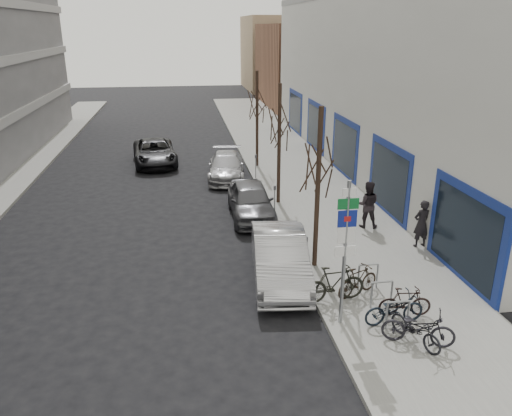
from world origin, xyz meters
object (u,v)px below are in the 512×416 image
object	(u,v)px
tree_far	(257,96)
pedestrian_far	(367,204)
meter_front	(306,251)
parked_car_back	(226,166)
lane_car	(155,152)
bike_mid_curb	(394,306)
bike_far_curb	(419,325)
bike_rack	(382,291)
parked_car_mid	(251,201)
bike_far_inner	(358,281)
pedestrian_near	(421,224)
tree_mid	(280,116)
bike_near_left	(416,326)
meter_back	(256,164)
bike_mid_inner	(334,283)
highway_sign_pole	(345,245)
meter_mid	(275,197)
tree_near	(319,151)
bike_near_right	(405,302)
parked_car_front	(280,257)

from	to	relation	value
tree_far	pedestrian_far	distance (m)	10.82
tree_far	meter_front	distance (m)	13.88
parked_car_back	lane_car	xyz separation A→B (m)	(-3.95, 3.66, 0.04)
bike_mid_curb	bike_far_curb	size ratio (longest dim) A/B	0.94
bike_rack	tree_far	xyz separation A→B (m)	(-1.20, 15.90, 3.44)
parked_car_mid	bike_far_inner	bearing A→B (deg)	-72.75
bike_mid_curb	pedestrian_near	size ratio (longest dim) A/B	0.96
tree_mid	bike_near_left	bearing A→B (deg)	-82.92
meter_back	pedestrian_far	world-z (taller)	pedestrian_far
bike_mid_inner	bike_rack	bearing A→B (deg)	-116.96
highway_sign_pole	meter_mid	size ratio (longest dim) A/B	3.31
meter_back	bike_mid_inner	bearing A→B (deg)	-88.32
bike_near_left	bike_mid_inner	xyz separation A→B (m)	(-1.46, 2.31, 0.08)
tree_near	bike_far_curb	bearing A→B (deg)	-73.23
pedestrian_far	bike_far_curb	bearing A→B (deg)	95.13
tree_mid	bike_far_curb	size ratio (longest dim) A/B	3.03
bike_near_left	bike_near_right	bearing A→B (deg)	55.71
bike_near_right	parked_car_back	xyz separation A→B (m)	(-3.60, 14.60, 0.07)
tree_near	meter_back	world-z (taller)	tree_near
parked_car_mid	lane_car	distance (m)	10.60
tree_far	bike_far_inner	xyz separation A→B (m)	(0.75, -15.15, -3.47)
bike_near_left	bike_far_inner	world-z (taller)	bike_near_left
parked_car_back	tree_mid	bearing A→B (deg)	-60.65
meter_front	bike_mid_inner	distance (m)	1.94
tree_near	parked_car_back	xyz separation A→B (m)	(-1.95, 11.13, -3.43)
bike_rack	bike_far_inner	world-z (taller)	bike_far_inner
pedestrian_near	tree_far	bearing A→B (deg)	-80.68
bike_near_right	bike_mid_curb	bearing A→B (deg)	130.88
tree_far	parked_car_back	world-z (taller)	tree_far
bike_mid_curb	bike_far_curb	distance (m)	1.00
parked_car_front	pedestrian_far	size ratio (longest dim) A/B	2.48
highway_sign_pole	pedestrian_near	xyz separation A→B (m)	(4.40, 4.42, -1.42)
meter_mid	pedestrian_far	size ratio (longest dim) A/B	0.66
highway_sign_pole	bike_mid_curb	size ratio (longest dim) A/B	2.46
bike_far_curb	lane_car	size ratio (longest dim) A/B	0.35
meter_mid	pedestrian_far	distance (m)	3.92
bike_mid_inner	parked_car_mid	world-z (taller)	parked_car_mid
bike_far_curb	bike_near_right	bearing A→B (deg)	13.12
bike_rack	meter_front	size ratio (longest dim) A/B	1.78
bike_rack	pedestrian_far	bearing A→B (deg)	73.77
parked_car_back	bike_rack	bearing A→B (deg)	-70.85
tree_near	pedestrian_far	bearing A→B (deg)	45.95
lane_car	bike_rack	bearing A→B (deg)	-74.27
tree_near	tree_far	xyz separation A→B (m)	(0.00, 13.00, 0.00)
parked_car_mid	bike_rack	bearing A→B (deg)	-71.30
bike_mid_inner	parked_car_back	xyz separation A→B (m)	(-1.88, 13.52, -0.06)
tree_mid	bike_mid_inner	world-z (taller)	tree_mid
parked_car_back	pedestrian_near	size ratio (longest dim) A/B	2.61
bike_rack	tree_near	xyz separation A→B (m)	(-1.20, 2.90, 3.44)
highway_sign_pole	tree_far	world-z (taller)	tree_far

